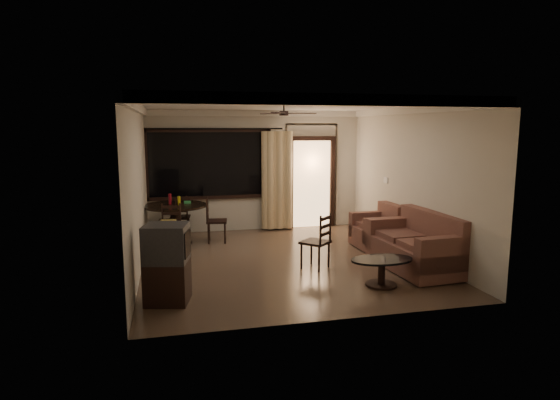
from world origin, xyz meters
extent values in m
plane|color=#7F6651|center=(0.00, 0.00, 0.00)|extent=(5.50, 5.50, 0.00)
plane|color=beige|center=(0.00, 2.75, 1.40)|extent=(5.00, 0.00, 5.00)
plane|color=beige|center=(0.00, -2.75, 1.40)|extent=(5.00, 0.00, 5.00)
plane|color=beige|center=(-2.50, 0.00, 1.40)|extent=(0.00, 5.50, 5.50)
plane|color=beige|center=(2.50, 0.00, 1.40)|extent=(0.00, 5.50, 5.50)
plane|color=white|center=(0.00, 0.00, 2.80)|extent=(5.50, 5.50, 0.00)
cube|color=black|center=(-1.10, 2.72, 1.57)|extent=(2.70, 0.04, 1.45)
cylinder|color=black|center=(-1.00, 2.63, 2.38)|extent=(3.20, 0.03, 0.03)
cube|color=#FFC684|center=(1.35, 2.71, 1.05)|extent=(0.91, 0.03, 2.08)
cube|color=white|center=(2.48, 1.05, 1.30)|extent=(0.02, 0.18, 0.12)
cylinder|color=black|center=(0.00, 0.00, 2.74)|extent=(0.03, 0.03, 0.12)
cylinder|color=black|center=(0.00, 0.00, 2.65)|extent=(0.16, 0.16, 0.08)
cylinder|color=black|center=(-1.89, 1.79, 0.80)|extent=(1.31, 1.31, 0.04)
cylinder|color=black|center=(-1.89, 1.79, 0.40)|extent=(0.13, 0.13, 0.76)
cylinder|color=black|center=(-1.89, 1.79, 0.02)|extent=(0.65, 0.65, 0.03)
cylinder|color=maroon|center=(-2.00, 1.85, 0.93)|extent=(0.06, 0.06, 0.22)
cylinder|color=gold|center=(-1.81, 1.72, 0.91)|extent=(0.06, 0.06, 0.18)
cube|color=#288846|center=(-1.64, 1.89, 0.84)|extent=(0.14, 0.10, 0.05)
cube|color=black|center=(-2.05, 1.90, 0.45)|extent=(0.47, 0.47, 0.04)
cube|color=black|center=(-1.05, 1.68, 0.45)|extent=(0.47, 0.47, 0.04)
cube|color=black|center=(-2.00, 0.94, 0.45)|extent=(0.47, 0.47, 0.04)
cube|color=#A89B48|center=(-2.03, 0.72, 0.55)|extent=(0.29, 0.12, 0.32)
cube|color=black|center=(-1.79, 2.30, 0.45)|extent=(0.47, 0.47, 0.04)
cube|color=black|center=(-2.05, -1.64, 0.29)|extent=(0.67, 0.63, 0.58)
cube|color=black|center=(-2.05, -1.64, 0.84)|extent=(0.67, 0.63, 0.52)
cube|color=black|center=(-1.77, -1.71, 0.84)|extent=(0.11, 0.41, 0.35)
cube|color=#43201F|center=(2.05, -1.03, 0.25)|extent=(1.06, 1.84, 0.45)
cube|color=#43201F|center=(2.41, -1.01, 0.61)|extent=(0.33, 1.79, 0.72)
cube|color=#43201F|center=(2.10, -1.82, 0.47)|extent=(0.96, 0.26, 0.56)
cube|color=#43201F|center=(2.00, -0.24, 0.47)|extent=(0.96, 0.26, 0.56)
cube|color=#43201F|center=(1.99, -1.03, 0.50)|extent=(0.77, 1.60, 0.13)
cube|color=#43201F|center=(2.05, 0.51, 0.22)|extent=(0.88, 0.88, 0.40)
cube|color=#43201F|center=(2.38, 0.52, 0.55)|extent=(0.23, 0.86, 0.65)
cube|color=#43201F|center=(2.06, 0.17, 0.42)|extent=(0.86, 0.21, 0.50)
cube|color=#43201F|center=(2.04, 0.84, 0.42)|extent=(0.86, 0.21, 0.50)
cube|color=#43201F|center=(2.00, 0.50, 0.45)|extent=(0.62, 0.67, 0.12)
ellipsoid|color=navy|center=(2.00, 0.50, 0.56)|extent=(0.36, 0.30, 0.11)
ellipsoid|color=black|center=(1.13, -1.69, 0.41)|extent=(0.98, 0.59, 0.03)
cylinder|color=black|center=(1.13, -1.69, 0.21)|extent=(0.11, 0.11, 0.39)
cylinder|color=black|center=(1.13, -1.69, 0.02)|extent=(0.48, 0.48, 0.03)
cube|color=black|center=(0.42, -0.57, 0.46)|extent=(0.60, 0.60, 0.04)
camera|label=1|loc=(-1.95, -8.05, 2.40)|focal=30.00mm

